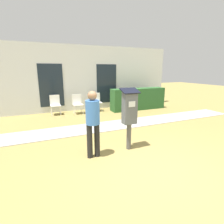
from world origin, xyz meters
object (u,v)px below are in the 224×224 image
object	(u,v)px
parking_meter	(129,111)
outdoor_chair_middle	(77,102)
person_standing	(93,119)
outdoor_chair_right	(96,100)
outdoor_chair_left	(55,103)

from	to	relation	value
parking_meter	outdoor_chair_middle	bearing A→B (deg)	95.27
parking_meter	person_standing	xyz separation A→B (m)	(-0.97, -0.05, -0.09)
outdoor_chair_middle	outdoor_chair_right	xyz separation A→B (m)	(0.99, 0.15, 0.00)
parking_meter	person_standing	distance (m)	0.98
outdoor_chair_middle	outdoor_chair_right	size ratio (longest dim) A/B	1.00
parking_meter	outdoor_chair_right	distance (m)	4.55
parking_meter	outdoor_chair_middle	size ratio (longest dim) A/B	1.77
person_standing	parking_meter	bearing A→B (deg)	-29.44
outdoor_chair_left	person_standing	bearing A→B (deg)	-104.68
parking_meter	outdoor_chair_right	xyz separation A→B (m)	(0.59, 4.49, -0.49)
person_standing	outdoor_chair_left	xyz separation A→B (m)	(-0.41, 4.59, -0.40)
outdoor_chair_middle	outdoor_chair_right	distance (m)	1.00
parking_meter	outdoor_chair_middle	distance (m)	4.39
parking_meter	outdoor_chair_left	xyz separation A→B (m)	(-1.39, 4.53, -0.49)
parking_meter	person_standing	bearing A→B (deg)	-176.91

